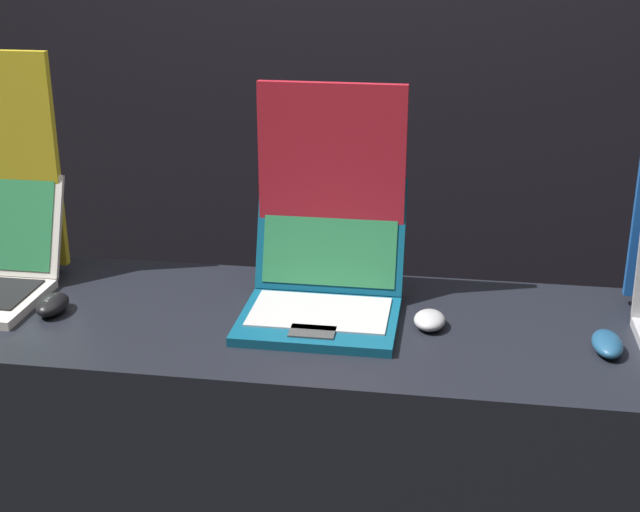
# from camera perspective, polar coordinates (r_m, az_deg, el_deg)

# --- Properties ---
(wall_back) EXTENTS (8.00, 0.05, 2.80)m
(wall_back) POSITION_cam_1_polar(r_m,az_deg,el_deg) (2.92, 3.82, 15.08)
(wall_back) COLOR black
(wall_back) RESTS_ON ground_plane
(display_counter) EXTENTS (2.10, 0.58, 0.88)m
(display_counter) POSITION_cam_1_polar(r_m,az_deg,el_deg) (2.15, 0.19, -14.87)
(display_counter) COLOR black
(display_counter) RESTS_ON ground_plane
(mouse_front) EXTENTS (0.06, 0.10, 0.04)m
(mouse_front) POSITION_cam_1_polar(r_m,az_deg,el_deg) (2.04, -16.75, -3.01)
(mouse_front) COLOR black
(mouse_front) RESTS_ON display_counter
(laptop_middle) EXTENTS (0.34, 0.36, 0.27)m
(laptop_middle) POSITION_cam_1_polar(r_m,az_deg,el_deg) (1.94, 0.21, -1.89)
(laptop_middle) COLOR #0F5170
(laptop_middle) RESTS_ON display_counter
(mouse_middle) EXTENTS (0.07, 0.09, 0.03)m
(mouse_middle) POSITION_cam_1_polar(r_m,az_deg,el_deg) (1.90, 7.03, -4.09)
(mouse_middle) COLOR #B2B2B7
(mouse_middle) RESTS_ON display_counter
(promo_stand_middle) EXTENTS (0.33, 0.07, 0.48)m
(promo_stand_middle) POSITION_cam_1_polar(r_m,az_deg,el_deg) (2.00, 0.75, 3.90)
(promo_stand_middle) COLOR black
(promo_stand_middle) RESTS_ON display_counter
(mouse_back) EXTENTS (0.06, 0.12, 0.03)m
(mouse_back) POSITION_cam_1_polar(r_m,az_deg,el_deg) (1.88, 17.91, -5.36)
(mouse_back) COLOR navy
(mouse_back) RESTS_ON display_counter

